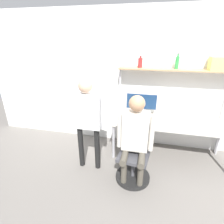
% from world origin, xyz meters
% --- Properties ---
extents(ground_plane, '(12.00, 12.00, 0.00)m').
position_xyz_m(ground_plane, '(0.00, 0.00, 0.00)').
color(ground_plane, slate).
extents(wall_back, '(8.00, 0.06, 2.70)m').
position_xyz_m(wall_back, '(0.00, 0.80, 1.35)').
color(wall_back, white).
rests_on(wall_back, ground_plane).
extents(desk, '(2.12, 0.75, 0.73)m').
position_xyz_m(desk, '(0.00, 0.40, 0.67)').
color(desk, beige).
rests_on(desk, ground_plane).
extents(shelf_unit, '(2.01, 0.29, 1.66)m').
position_xyz_m(shelf_unit, '(0.00, 0.62, 1.46)').
color(shelf_unit, '#997A56').
rests_on(shelf_unit, ground_plane).
extents(monitor, '(0.60, 0.17, 0.44)m').
position_xyz_m(monitor, '(-0.55, 0.62, 0.98)').
color(monitor, '#B7B7BC').
rests_on(monitor, desk).
extents(laptop, '(0.36, 0.24, 0.24)m').
position_xyz_m(laptop, '(-0.62, 0.23, 0.80)').
color(laptop, silver).
rests_on(laptop, desk).
extents(cell_phone, '(0.07, 0.15, 0.01)m').
position_xyz_m(cell_phone, '(-0.34, 0.15, 0.73)').
color(cell_phone, '#264C8C').
rests_on(cell_phone, desk).
extents(office_chair, '(0.56, 0.56, 0.94)m').
position_xyz_m(office_chair, '(-0.56, -0.36, 0.29)').
color(office_chair, black).
rests_on(office_chair, ground_plane).
extents(person_seated, '(0.56, 0.48, 1.43)m').
position_xyz_m(person_seated, '(-0.57, -0.40, 0.85)').
color(person_seated, '#4C473D').
rests_on(person_seated, ground_plane).
extents(person_standing, '(0.62, 0.22, 1.61)m').
position_xyz_m(person_standing, '(-1.36, -0.26, 1.03)').
color(person_standing, black).
rests_on(person_standing, ground_plane).
extents(bottle_red, '(0.08, 0.08, 0.21)m').
position_xyz_m(bottle_red, '(-0.62, 0.62, 1.75)').
color(bottle_red, maroon).
rests_on(bottle_red, shelf_unit).
extents(bottle_green, '(0.06, 0.06, 0.26)m').
position_xyz_m(bottle_green, '(0.01, 0.62, 1.77)').
color(bottle_green, '#2D8C3F').
rests_on(bottle_green, shelf_unit).
extents(storage_box, '(0.21, 0.22, 0.22)m').
position_xyz_m(storage_box, '(0.63, 0.62, 1.77)').
color(storage_box, '#DBCC66').
rests_on(storage_box, shelf_unit).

